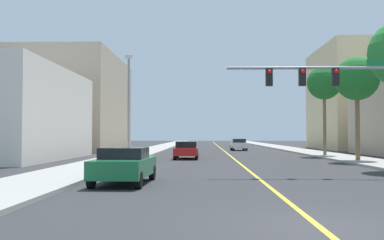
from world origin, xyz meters
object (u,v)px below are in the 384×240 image
at_px(palm_mid, 357,79).
at_px(car_yellow, 188,147).
at_px(car_red, 186,150).
at_px(street_lamp, 129,102).
at_px(car_white, 239,144).
at_px(palm_far, 324,83).
at_px(car_green, 124,165).
at_px(traffic_signal_mast, 350,87).

xyz_separation_m(palm_mid, car_yellow, (-12.75, 11.51, -5.27)).
bearing_deg(palm_mid, car_red, 163.41).
xyz_separation_m(street_lamp, car_red, (3.91, 4.91, -3.55)).
relative_size(palm_mid, car_yellow, 1.64).
bearing_deg(car_white, street_lamp, -113.49).
xyz_separation_m(street_lamp, palm_far, (16.22, 8.97, 2.31)).
xyz_separation_m(street_lamp, car_green, (2.18, -13.39, -3.54)).
bearing_deg(car_red, car_green, -95.41).
xyz_separation_m(palm_mid, car_white, (-6.77, 23.04, -5.22)).
distance_m(street_lamp, car_green, 14.02).
height_order(traffic_signal_mast, palm_mid, palm_mid).
bearing_deg(car_yellow, traffic_signal_mast, -71.07).
bearing_deg(car_yellow, car_white, 60.59).
bearing_deg(palm_mid, car_green, -134.42).
distance_m(street_lamp, palm_mid, 16.58).
distance_m(palm_far, car_green, 27.04).
bearing_deg(car_white, palm_far, -68.48).
distance_m(palm_far, car_red, 14.23).
distance_m(traffic_signal_mast, palm_far, 19.27).
xyz_separation_m(palm_mid, palm_far, (-0.23, 7.79, 0.63)).
height_order(street_lamp, car_white, street_lamp).
height_order(palm_far, car_red, palm_far).
bearing_deg(palm_far, car_yellow, 163.46).
distance_m(car_green, car_red, 18.38).
height_order(traffic_signal_mast, car_yellow, traffic_signal_mast).
xyz_separation_m(traffic_signal_mast, palm_far, (3.92, 18.72, 2.37)).
relative_size(traffic_signal_mast, palm_mid, 1.22).
bearing_deg(car_red, car_white, 73.36).
bearing_deg(palm_mid, traffic_signal_mast, -110.79).
distance_m(car_yellow, car_green, 26.12).
relative_size(palm_mid, palm_far, 0.93).
height_order(palm_mid, palm_far, palm_far).
bearing_deg(car_green, palm_mid, -132.36).
relative_size(palm_mid, car_white, 1.94).
relative_size(street_lamp, palm_far, 0.92).
distance_m(palm_mid, car_green, 21.05).
distance_m(car_yellow, car_red, 7.77).
xyz_separation_m(palm_far, car_red, (-12.31, -4.05, -5.87)).
bearing_deg(car_yellow, car_green, -95.38).
height_order(palm_far, car_yellow, palm_far).
relative_size(car_green, car_red, 0.97).
height_order(traffic_signal_mast, palm_far, palm_far).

